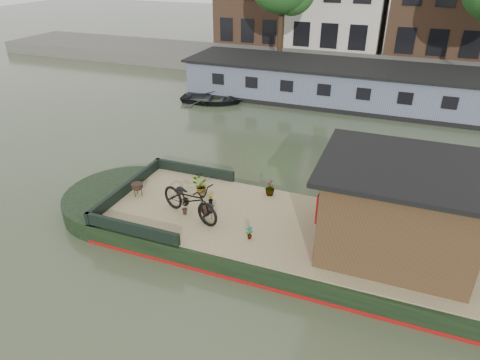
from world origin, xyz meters
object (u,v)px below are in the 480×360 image
(potted_plant_a, at_px, (249,233))
(brazier_rear, at_px, (138,190))
(brazier_front, at_px, (207,213))
(dinghy, at_px, (212,97))
(bicycle, at_px, (190,199))
(cabin, at_px, (398,208))

(potted_plant_a, height_order, brazier_rear, brazier_rear)
(brazier_front, xyz_separation_m, dinghy, (-5.26, 11.80, -0.51))
(bicycle, xyz_separation_m, brazier_rear, (-2.12, 0.49, -0.36))
(cabin, height_order, bicycle, cabin)
(brazier_front, bearing_deg, potted_plant_a, -17.59)
(cabin, xyz_separation_m, potted_plant_a, (-3.58, -0.96, -1.03))
(potted_plant_a, distance_m, brazier_rear, 4.21)
(brazier_rear, height_order, dinghy, brazier_rear)
(brazier_front, distance_m, dinghy, 12.93)
(cabin, bearing_deg, bicycle, -174.51)
(potted_plant_a, bearing_deg, cabin, 15.08)
(potted_plant_a, height_order, brazier_front, brazier_front)
(cabin, xyz_separation_m, dinghy, (-10.29, 11.30, -1.52))
(brazier_front, bearing_deg, cabin, 5.69)
(bicycle, height_order, brazier_rear, bicycle)
(bicycle, distance_m, brazier_front, 0.64)
(brazier_front, height_order, dinghy, brazier_front)
(bicycle, xyz_separation_m, brazier_front, (0.53, 0.03, -0.35))
(potted_plant_a, distance_m, brazier_front, 1.53)
(bicycle, bearing_deg, brazier_rear, 96.44)
(dinghy, bearing_deg, cabin, -146.85)
(potted_plant_a, bearing_deg, brazier_front, 162.41)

